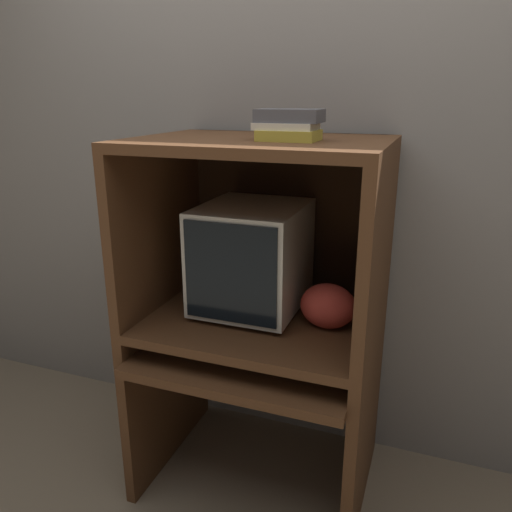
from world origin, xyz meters
TOP-DOWN VIEW (x-y plane):
  - wall_back at (0.00, 0.74)m, footprint 6.00×0.06m
  - desk_base at (0.00, 0.29)m, footprint 0.90×0.73m
  - desk_monitor_shelf at (0.00, 0.34)m, footprint 0.90×0.68m
  - hutch_upper at (0.00, 0.37)m, footprint 0.90×0.68m
  - crt_monitor at (-0.05, 0.39)m, footprint 0.38×0.45m
  - keyboard at (-0.08, 0.19)m, footprint 0.40×0.13m
  - mouse at (0.20, 0.20)m, footprint 0.08×0.05m
  - snack_bag at (0.27, 0.33)m, footprint 0.20×0.15m
  - book_stack at (0.12, 0.29)m, footprint 0.21×0.15m

SIDE VIEW (x-z plane):
  - desk_base at x=0.00m, z-range 0.08..0.72m
  - keyboard at x=-0.08m, z-range 0.64..0.66m
  - mouse at x=0.20m, z-range 0.64..0.67m
  - desk_monitor_shelf at x=0.00m, z-range 0.67..0.78m
  - snack_bag at x=0.27m, z-range 0.75..0.91m
  - crt_monitor at x=-0.05m, z-range 0.75..1.17m
  - hutch_upper at x=0.00m, z-range 0.85..1.52m
  - wall_back at x=0.00m, z-range 0.00..2.60m
  - book_stack at x=0.12m, z-range 1.42..1.52m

